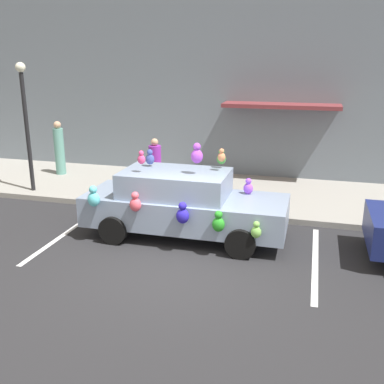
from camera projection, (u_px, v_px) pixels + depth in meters
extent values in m
plane|color=#262628|center=(178.00, 267.00, 8.89)|extent=(60.00, 60.00, 0.00)
cube|color=gray|center=(227.00, 193.00, 13.48)|extent=(24.00, 4.00, 0.15)
cube|color=slate|center=(241.00, 82.00, 14.55)|extent=(24.00, 0.30, 6.40)
cube|color=brown|center=(281.00, 105.00, 13.89)|extent=(3.60, 1.10, 0.12)
cube|color=silver|center=(315.00, 261.00, 9.15)|extent=(0.12, 3.60, 0.01)
cube|color=silver|center=(66.00, 233.00, 10.59)|extent=(0.12, 3.60, 0.01)
cube|color=#8293AD|center=(185.00, 210.00, 10.24)|extent=(4.60, 1.65, 0.68)
cube|color=#8293AD|center=(175.00, 183.00, 10.12)|extent=(2.39, 1.45, 0.56)
cylinder|color=black|center=(252.00, 217.00, 10.73)|extent=(0.64, 0.22, 0.64)
cylinder|color=black|center=(240.00, 244.00, 9.21)|extent=(0.64, 0.22, 0.64)
cylinder|color=black|center=(141.00, 207.00, 11.45)|extent=(0.64, 0.22, 0.64)
cylinder|color=black|center=(113.00, 230.00, 9.93)|extent=(0.64, 0.22, 0.64)
ellipsoid|color=#80C656|center=(256.00, 232.00, 8.96)|extent=(0.21, 0.17, 0.25)
sphere|color=#80C656|center=(256.00, 224.00, 8.91)|extent=(0.13, 0.13, 0.13)
ellipsoid|color=#5DD5E3|center=(94.00, 199.00, 9.71)|extent=(0.27, 0.22, 0.32)
sphere|color=#5DD5E3|center=(93.00, 190.00, 9.65)|extent=(0.17, 0.17, 0.17)
ellipsoid|color=#EC5466|center=(135.00, 205.00, 9.49)|extent=(0.25, 0.21, 0.30)
sphere|color=#EC5466|center=(135.00, 195.00, 9.43)|extent=(0.16, 0.16, 0.16)
ellipsoid|color=#3FA911|center=(128.00, 184.00, 10.58)|extent=(0.21, 0.17, 0.25)
sphere|color=#3FA911|center=(128.00, 177.00, 10.53)|extent=(0.14, 0.14, 0.14)
ellipsoid|color=#DC3F79|center=(141.00, 159.00, 9.85)|extent=(0.18, 0.14, 0.21)
sphere|color=#DC3F79|center=(141.00, 153.00, 9.81)|extent=(0.11, 0.11, 0.11)
ellipsoid|color=green|center=(218.00, 224.00, 9.11)|extent=(0.26, 0.21, 0.31)
sphere|color=green|center=(219.00, 215.00, 9.04)|extent=(0.17, 0.17, 0.17)
ellipsoid|color=#2A20BC|center=(183.00, 216.00, 9.26)|extent=(0.27, 0.22, 0.32)
sphere|color=#2A20BC|center=(183.00, 206.00, 9.20)|extent=(0.17, 0.17, 0.17)
ellipsoid|color=#DB8A59|center=(222.00, 157.00, 9.98)|extent=(0.17, 0.14, 0.21)
sphere|color=#DB8A59|center=(222.00, 151.00, 9.94)|extent=(0.11, 0.11, 0.11)
ellipsoid|color=green|center=(221.00, 159.00, 10.27)|extent=(0.21, 0.17, 0.24)
sphere|color=green|center=(221.00, 152.00, 10.22)|extent=(0.13, 0.13, 0.13)
ellipsoid|color=#984DEC|center=(248.00, 189.00, 10.25)|extent=(0.22, 0.18, 0.26)
sphere|color=#984DEC|center=(248.00, 181.00, 10.20)|extent=(0.14, 0.14, 0.14)
ellipsoid|color=purple|center=(197.00, 156.00, 9.68)|extent=(0.26, 0.21, 0.31)
sphere|color=purple|center=(197.00, 147.00, 9.62)|extent=(0.17, 0.17, 0.17)
ellipsoid|color=#3E4D9A|center=(150.00, 159.00, 10.44)|extent=(0.21, 0.17, 0.25)
sphere|color=#3E4D9A|center=(150.00, 152.00, 10.39)|extent=(0.13, 0.13, 0.13)
ellipsoid|color=brown|center=(209.00, 197.00, 12.22)|extent=(0.29, 0.24, 0.36)
sphere|color=brown|center=(209.00, 188.00, 12.14)|extent=(0.21, 0.21, 0.21)
sphere|color=brown|center=(207.00, 185.00, 12.14)|extent=(0.09, 0.09, 0.09)
sphere|color=brown|center=(212.00, 186.00, 12.10)|extent=(0.09, 0.09, 0.09)
cylinder|color=black|center=(28.00, 133.00, 12.99)|extent=(0.12, 0.12, 3.43)
sphere|color=#EAEACC|center=(20.00, 67.00, 12.45)|extent=(0.28, 0.28, 0.28)
cylinder|color=purple|center=(155.00, 171.00, 12.78)|extent=(0.35, 0.35, 1.46)
sphere|color=tan|center=(155.00, 142.00, 12.54)|extent=(0.21, 0.21, 0.21)
cylinder|color=#5F9C8E|center=(60.00, 151.00, 15.13)|extent=(0.33, 0.33, 1.56)
sphere|color=tan|center=(57.00, 125.00, 14.87)|extent=(0.24, 0.24, 0.24)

